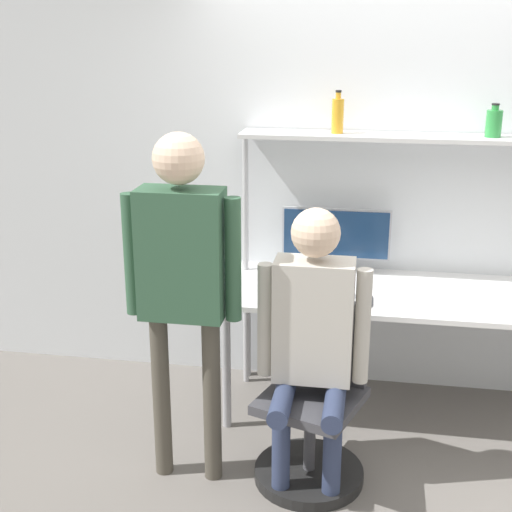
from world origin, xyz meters
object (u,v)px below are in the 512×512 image
at_px(person_seated, 313,328).
at_px(bottle_amber, 338,115).
at_px(monitor, 336,237).
at_px(bottle_green, 494,123).
at_px(laptop, 313,289).
at_px(cell_phone, 366,301).
at_px(person_standing, 182,265).
at_px(office_chair, 313,426).

bearing_deg(person_seated, bottle_amber, 88.33).
bearing_deg(bottle_amber, person_seated, -91.67).
distance_m(monitor, bottle_green, 1.10).
distance_m(laptop, cell_phone, 0.30).
bearing_deg(bottle_amber, bottle_green, 0.00).
distance_m(laptop, bottle_green, 1.36).
relative_size(person_standing, bottle_green, 9.63).
height_order(laptop, office_chair, laptop).
bearing_deg(laptop, person_standing, -133.03).
distance_m(laptop, person_seated, 0.56).
height_order(monitor, bottle_amber, bottle_amber).
relative_size(monitor, person_standing, 0.37).
distance_m(bottle_amber, bottle_green, 0.86).
bearing_deg(bottle_amber, monitor, 63.57).
relative_size(office_chair, person_standing, 0.52).
height_order(person_standing, bottle_green, bottle_green).
xyz_separation_m(person_standing, bottle_amber, (0.65, 1.05, 0.59)).
bearing_deg(monitor, person_standing, -121.70).
bearing_deg(monitor, cell_phone, -65.99).
bearing_deg(person_seated, cell_phone, 66.32).
relative_size(laptop, office_chair, 0.35).
height_order(cell_phone, person_seated, person_seated).
height_order(person_seated, person_standing, person_standing).
height_order(person_standing, bottle_amber, bottle_amber).
distance_m(cell_phone, person_standing, 1.12).
bearing_deg(cell_phone, bottle_amber, 116.75).
height_order(cell_phone, bottle_green, bottle_green).
bearing_deg(bottle_green, office_chair, -132.79).
relative_size(office_chair, person_seated, 0.65).
bearing_deg(person_seated, office_chair, 72.96).
distance_m(office_chair, bottle_green, 1.92).
relative_size(person_standing, bottle_amber, 7.31).
bearing_deg(person_standing, bottle_amber, 58.17).
distance_m(cell_phone, person_seated, 0.61).
relative_size(laptop, bottle_amber, 1.32).
relative_size(bottle_amber, bottle_green, 1.32).
bearing_deg(bottle_amber, office_chair, -90.94).
bearing_deg(person_standing, cell_phone, 35.45).
height_order(person_seated, bottle_amber, bottle_amber).
bearing_deg(laptop, bottle_green, 24.83).
bearing_deg(monitor, laptop, -101.23).
height_order(monitor, person_standing, person_standing).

